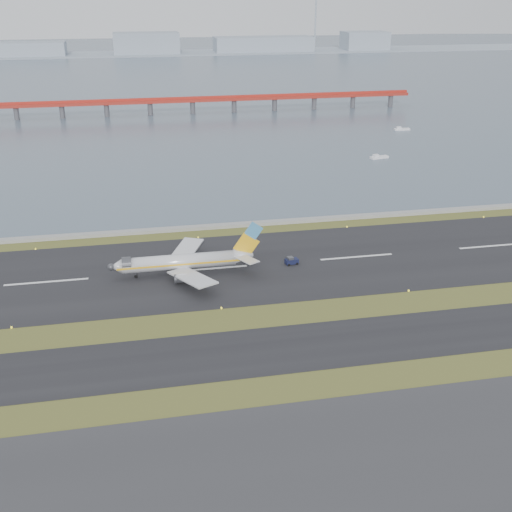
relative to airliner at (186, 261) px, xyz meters
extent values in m
plane|color=#3E4B1A|center=(5.87, -28.13, -3.46)|extent=(1000.00, 1000.00, 0.00)
cube|color=black|center=(5.87, -40.13, -3.41)|extent=(1000.00, 18.00, 0.10)
cube|color=black|center=(5.87, 1.87, -3.41)|extent=(1000.00, 45.00, 0.10)
cube|color=gray|center=(5.87, 31.87, -2.96)|extent=(1000.00, 2.50, 1.00)
cube|color=#434F60|center=(5.87, 431.87, -3.46)|extent=(1400.00, 800.00, 1.30)
cube|color=#A7271C|center=(25.87, 221.87, 4.04)|extent=(260.00, 5.00, 1.60)
cube|color=#A7271C|center=(25.87, 221.87, 5.54)|extent=(260.00, 0.40, 1.40)
cylinder|color=#4C4C51|center=(-70.13, 221.87, -0.46)|extent=(2.80, 2.80, 7.00)
cylinder|color=#4C4C51|center=(25.87, 221.87, -0.46)|extent=(2.80, 2.80, 7.00)
cylinder|color=#4C4C51|center=(121.87, 221.87, -0.46)|extent=(2.80, 2.80, 7.00)
cube|color=#909DAB|center=(5.87, 591.87, -3.46)|extent=(1400.00, 80.00, 1.00)
cube|color=#909DAB|center=(-114.13, 591.87, 3.54)|extent=(90.00, 35.00, 14.00)
cube|color=#909DAB|center=(15.87, 591.87, 7.54)|extent=(70.00, 35.00, 22.00)
cube|color=#909DAB|center=(145.87, 591.87, 4.54)|extent=(110.00, 35.00, 16.00)
cube|color=#909DAB|center=(265.87, 591.87, 6.54)|extent=(50.00, 35.00, 20.00)
cylinder|color=#909DAB|center=(205.87, 591.87, 26.54)|extent=(1.80, 1.80, 60.00)
cylinder|color=silver|center=(-1.50, 0.00, 0.04)|extent=(28.00, 3.80, 3.80)
cone|color=silver|center=(-17.10, 0.00, 0.04)|extent=(3.20, 3.80, 3.80)
cone|color=silver|center=(14.70, 0.00, 0.34)|extent=(5.00, 3.80, 3.80)
cube|color=yellow|center=(-1.50, -1.92, 0.04)|extent=(31.00, 0.06, 0.45)
cube|color=yellow|center=(-1.50, 1.92, 0.04)|extent=(31.00, 0.06, 0.45)
cube|color=silver|center=(0.70, -8.50, -0.66)|extent=(11.31, 15.89, 1.66)
cube|color=silver|center=(0.70, 8.50, -0.66)|extent=(11.31, 15.89, 1.66)
cylinder|color=#3C3D42|center=(-1.00, -6.00, -1.86)|extent=(4.20, 2.10, 2.10)
cylinder|color=#3C3D42|center=(-1.00, 6.00, -1.86)|extent=(4.20, 2.10, 2.10)
cube|color=yellow|center=(15.50, 0.00, 3.24)|extent=(6.80, 0.35, 6.85)
cube|color=#448CC1|center=(17.40, 0.00, 6.94)|extent=(4.85, 0.37, 4.90)
cube|color=silver|center=(15.00, -3.80, 0.84)|extent=(5.64, 6.80, 0.22)
cube|color=silver|center=(15.00, 3.80, 0.84)|extent=(5.64, 6.80, 0.22)
cylinder|color=black|center=(-12.50, 0.00, -3.01)|extent=(0.80, 0.28, 0.80)
cylinder|color=black|center=(0.00, -2.80, -2.91)|extent=(1.00, 0.38, 1.00)
cylinder|color=black|center=(0.00, 2.80, -2.91)|extent=(1.00, 0.38, 1.00)
cube|color=#131734|center=(27.60, 0.59, -2.52)|extent=(3.59, 2.37, 1.25)
cube|color=#3C3D42|center=(27.19, 0.53, -1.68)|extent=(1.69, 1.77, 0.73)
cylinder|color=black|center=(26.59, -0.41, -3.09)|extent=(0.77, 0.42, 0.73)
cylinder|color=black|center=(26.34, 1.24, -3.09)|extent=(0.77, 0.42, 0.73)
cylinder|color=black|center=(28.86, -0.06, -3.09)|extent=(0.77, 0.42, 0.73)
cylinder|color=black|center=(28.61, 1.60, -3.09)|extent=(0.77, 0.42, 0.73)
cube|color=white|center=(91.85, 102.31, -3.00)|extent=(8.32, 4.00, 1.03)
cube|color=white|center=(90.17, 101.98, -2.09)|extent=(2.59, 2.23, 1.03)
cube|color=white|center=(124.71, 154.91, -3.01)|extent=(8.07, 3.04, 1.02)
cube|color=white|center=(123.02, 155.03, -2.10)|extent=(2.38, 1.96, 1.02)
camera|label=1|loc=(-11.89, -147.93, 63.32)|focal=45.00mm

